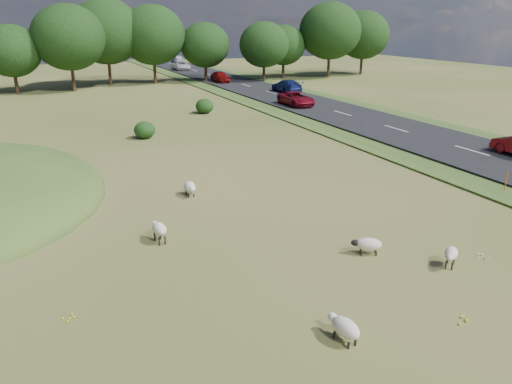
% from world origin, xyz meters
% --- Properties ---
extents(ground, '(160.00, 160.00, 0.00)m').
position_xyz_m(ground, '(0.00, 20.00, 0.00)').
color(ground, '#3C591B').
rests_on(ground, ground).
extents(road, '(8.00, 150.00, 0.25)m').
position_xyz_m(road, '(20.00, 30.00, 0.12)').
color(road, black).
rests_on(road, ground).
extents(treeline, '(96.28, 14.66, 11.70)m').
position_xyz_m(treeline, '(-1.06, 55.44, 6.57)').
color(treeline, black).
rests_on(treeline, ground).
extents(shrubs, '(23.73, 10.37, 1.45)m').
position_xyz_m(shrubs, '(-0.99, 27.99, 0.69)').
color(shrubs, black).
rests_on(shrubs, ground).
extents(marker_post, '(0.06, 0.06, 1.20)m').
position_xyz_m(marker_post, '(15.27, 1.21, 0.60)').
color(marker_post, '#D8590C').
rests_on(marker_post, ground).
extents(sheep_0, '(0.69, 1.29, 0.72)m').
position_xyz_m(sheep_0, '(0.16, -6.36, 0.46)').
color(sheep_0, beige).
rests_on(sheep_0, ground).
extents(sheep_1, '(1.23, 0.95, 0.69)m').
position_xyz_m(sheep_1, '(4.13, -2.00, 0.44)').
color(sheep_1, beige).
rests_on(sheep_1, ground).
extents(sheep_2, '(1.03, 0.92, 0.76)m').
position_xyz_m(sheep_2, '(6.30, -4.11, 0.53)').
color(sheep_2, beige).
rests_on(sheep_2, ground).
extents(sheep_3, '(0.64, 1.31, 0.75)m').
position_xyz_m(sheep_3, '(-0.22, 7.51, 0.47)').
color(sheep_3, beige).
rests_on(sheep_3, ground).
extents(sheep_4, '(0.62, 1.21, 0.85)m').
position_xyz_m(sheep_4, '(-3.05, 2.45, 0.60)').
color(sheep_4, beige).
rests_on(sheep_4, ground).
extents(car_0, '(2.34, 5.06, 1.41)m').
position_xyz_m(car_0, '(18.10, 29.92, 0.95)').
color(car_0, maroon).
rests_on(car_0, road).
extents(car_1, '(2.45, 5.31, 1.48)m').
position_xyz_m(car_1, '(18.10, 73.87, 0.99)').
color(car_1, white).
rests_on(car_1, road).
extents(car_2, '(1.96, 4.82, 1.40)m').
position_xyz_m(car_2, '(21.90, 90.21, 0.95)').
color(car_2, white).
rests_on(car_2, road).
extents(car_4, '(2.16, 5.31, 1.54)m').
position_xyz_m(car_4, '(21.90, 39.49, 1.02)').
color(car_4, navy).
rests_on(car_4, road).
extents(car_6, '(1.81, 4.50, 1.53)m').
position_xyz_m(car_6, '(18.10, 53.17, 1.02)').
color(car_6, maroon).
rests_on(car_6, road).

